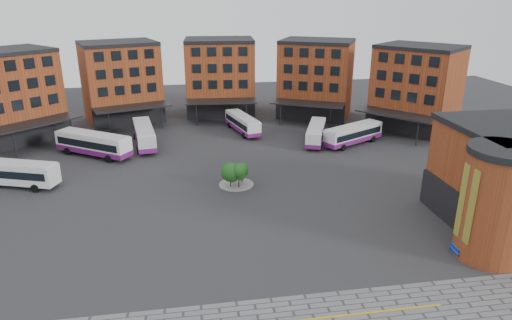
{
  "coord_description": "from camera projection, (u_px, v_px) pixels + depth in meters",
  "views": [
    {
      "loc": [
        -3.98,
        -40.83,
        23.12
      ],
      "look_at": [
        4.19,
        9.93,
        4.0
      ],
      "focal_mm": 32.0,
      "sensor_mm": 36.0,
      "label": 1
    }
  ],
  "objects": [
    {
      "name": "bus_d",
      "position": [
        243.0,
        123.0,
        78.9
      ],
      "size": [
        5.06,
        10.88,
        2.99
      ],
      "rotation": [
        0.0,
        0.0,
        0.26
      ],
      "color": "white",
      "rests_on": "ground"
    },
    {
      "name": "ground",
      "position": [
        231.0,
        233.0,
        46.43
      ],
      "size": [
        160.0,
        160.0,
        0.0
      ],
      "primitive_type": "plane",
      "color": "#28282B",
      "rests_on": "ground"
    },
    {
      "name": "bus_b",
      "position": [
        93.0,
        144.0,
        67.41
      ],
      "size": [
        11.79,
        9.26,
        3.47
      ],
      "rotation": [
        0.0,
        0.0,
        0.97
      ],
      "color": "white",
      "rests_on": "ground"
    },
    {
      "name": "bus_a",
      "position": [
        13.0,
        172.0,
        56.85
      ],
      "size": [
        11.52,
        6.21,
        3.2
      ],
      "rotation": [
        0.0,
        0.0,
        1.23
      ],
      "color": "silver",
      "rests_on": "ground"
    },
    {
      "name": "bus_f",
      "position": [
        353.0,
        134.0,
        72.56
      ],
      "size": [
        11.04,
        7.56,
        3.14
      ],
      "rotation": [
        0.0,
        0.0,
        -1.08
      ],
      "color": "silver",
      "rests_on": "ground"
    },
    {
      "name": "main_building",
      "position": [
        179.0,
        89.0,
        78.6
      ],
      "size": [
        94.14,
        42.48,
        14.6
      ],
      "color": "brown",
      "rests_on": "ground"
    },
    {
      "name": "tree_island",
      "position": [
        235.0,
        173.0,
        56.73
      ],
      "size": [
        4.4,
        4.4,
        3.22
      ],
      "color": "gray",
      "rests_on": "ground"
    },
    {
      "name": "bus_e",
      "position": [
        316.0,
        133.0,
        73.62
      ],
      "size": [
        6.0,
        10.6,
        2.94
      ],
      "rotation": [
        0.0,
        0.0,
        -0.37
      ],
      "color": "white",
      "rests_on": "ground"
    },
    {
      "name": "blue_car",
      "position": [
        475.0,
        248.0,
        42.41
      ],
      "size": [
        4.24,
        1.58,
        1.38
      ],
      "primitive_type": "imported",
      "rotation": [
        0.0,
        0.0,
        1.54
      ],
      "color": "#0B2D9A",
      "rests_on": "ground"
    },
    {
      "name": "bus_c",
      "position": [
        144.0,
        135.0,
        71.96
      ],
      "size": [
        4.41,
        11.96,
        3.29
      ],
      "rotation": [
        0.0,
        0.0,
        0.15
      ],
      "color": "silver",
      "rests_on": "ground"
    }
  ]
}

